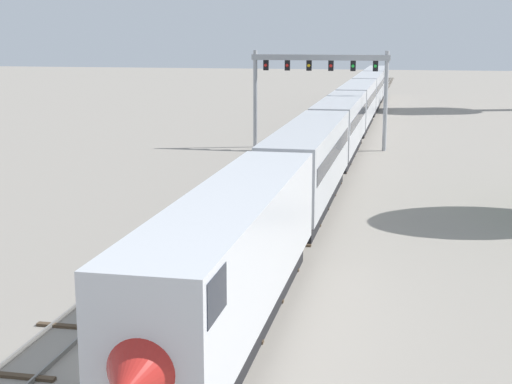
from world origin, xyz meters
TOP-DOWN VIEW (x-y plane):
  - ground_plane at (0.00, 0.00)m, footprint 400.00×400.00m
  - track_main at (2.00, 60.00)m, footprint 2.60×200.00m
  - track_near at (-3.50, 40.00)m, footprint 2.60×160.00m
  - passenger_train at (2.00, 52.21)m, footprint 3.04×117.17m
  - signal_gantry at (-0.25, 45.86)m, footprint 12.10×0.49m

SIDE VIEW (x-z plane):
  - ground_plane at x=0.00m, z-range 0.00..0.00m
  - track_main at x=2.00m, z-range -0.01..0.15m
  - track_near at x=-3.50m, z-range -0.01..0.15m
  - passenger_train at x=2.00m, z-range 0.21..5.01m
  - signal_gantry at x=-0.25m, z-range 2.03..10.65m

